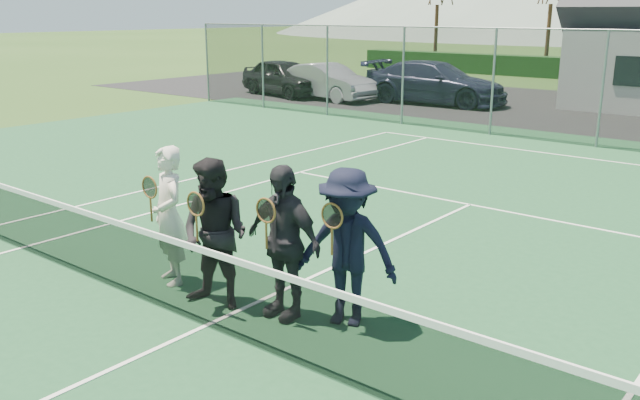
% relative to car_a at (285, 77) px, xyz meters
% --- Properties ---
extents(court_surface, '(30.00, 30.00, 0.02)m').
position_rel_car_a_xyz_m(court_surface, '(14.00, -16.91, -0.76)').
color(court_surface, '#1C4C2B').
rests_on(court_surface, ground).
extents(tarmac_carpark, '(40.00, 12.00, 0.01)m').
position_rel_car_a_xyz_m(tarmac_carpark, '(10.00, 3.09, -0.76)').
color(tarmac_carpark, black).
rests_on(tarmac_carpark, ground).
extents(car_a, '(4.80, 2.74, 1.54)m').
position_rel_car_a_xyz_m(car_a, '(0.00, 0.00, 0.00)').
color(car_a, black).
rests_on(car_a, ground).
extents(car_b, '(4.50, 2.02, 1.43)m').
position_rel_car_a_xyz_m(car_b, '(2.27, 0.03, -0.05)').
color(car_b, '#9C9EA4').
rests_on(car_b, ground).
extents(car_c, '(5.74, 2.70, 1.62)m').
position_rel_car_a_xyz_m(car_c, '(6.29, 1.62, 0.04)').
color(car_c, '#1A1D35').
rests_on(car_c, ground).
extents(court_markings, '(11.03, 23.83, 0.01)m').
position_rel_car_a_xyz_m(court_markings, '(14.00, -16.91, -0.74)').
color(court_markings, white).
rests_on(court_markings, court_surface).
extents(tennis_net, '(11.68, 0.08, 1.10)m').
position_rel_car_a_xyz_m(tennis_net, '(14.00, -16.91, -0.23)').
color(tennis_net, slate).
rests_on(tennis_net, ground).
extents(perimeter_fence, '(30.07, 0.07, 3.02)m').
position_rel_car_a_xyz_m(perimeter_fence, '(14.00, -3.41, 0.76)').
color(perimeter_fence, slate).
rests_on(perimeter_fence, ground).
extents(player_a, '(0.77, 0.64, 1.80)m').
position_rel_car_a_xyz_m(player_a, '(12.67, -16.29, 0.15)').
color(player_a, silver).
rests_on(player_a, court_surface).
extents(player_b, '(1.00, 0.85, 1.80)m').
position_rel_car_a_xyz_m(player_b, '(13.69, -16.43, 0.15)').
color(player_b, black).
rests_on(player_b, court_surface).
extents(player_c, '(1.06, 0.51, 1.80)m').
position_rel_car_a_xyz_m(player_c, '(14.48, -16.12, 0.15)').
color(player_c, '#252429').
rests_on(player_c, court_surface).
extents(player_d, '(1.32, 1.00, 1.80)m').
position_rel_car_a_xyz_m(player_d, '(15.16, -15.82, 0.15)').
color(player_d, black).
rests_on(player_d, court_surface).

